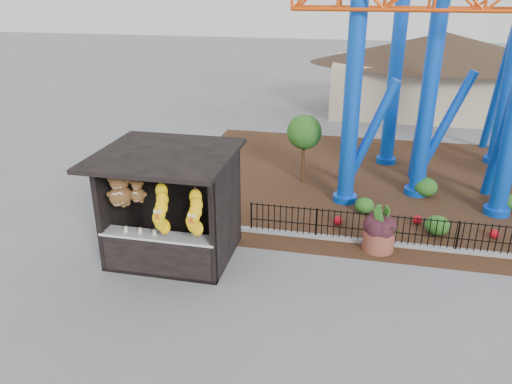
% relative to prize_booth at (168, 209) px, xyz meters
% --- Properties ---
extents(ground, '(120.00, 120.00, 0.00)m').
position_rel_prize_booth_xyz_m(ground, '(3.01, -0.90, -1.53)').
color(ground, slate).
rests_on(ground, ground).
extents(mulch_bed, '(18.00, 12.00, 0.02)m').
position_rel_prize_booth_xyz_m(mulch_bed, '(7.01, 7.10, -1.52)').
color(mulch_bed, '#331E11').
rests_on(mulch_bed, ground).
extents(curb, '(18.00, 0.18, 0.12)m').
position_rel_prize_booth_xyz_m(curb, '(7.01, 2.10, -1.47)').
color(curb, gray).
rests_on(curb, ground).
extents(prize_booth, '(3.50, 3.40, 3.12)m').
position_rel_prize_booth_xyz_m(prize_booth, '(0.00, 0.00, 0.00)').
color(prize_booth, black).
rests_on(prize_booth, ground).
extents(picket_fence, '(12.20, 0.06, 1.00)m').
position_rel_prize_booth_xyz_m(picket_fence, '(7.91, 2.10, -1.03)').
color(picket_fence, black).
rests_on(picket_fence, ground).
extents(roller_coaster, '(11.00, 6.37, 10.82)m').
position_rel_prize_booth_xyz_m(roller_coaster, '(8.13, 7.33, 4.91)').
color(roller_coaster, blue).
rests_on(roller_coaster, ground).
extents(terracotta_planter, '(1.00, 1.00, 0.63)m').
position_rel_prize_booth_xyz_m(terracotta_planter, '(5.63, 1.80, -1.22)').
color(terracotta_planter, brown).
rests_on(terracotta_planter, ground).
extents(planter_foliage, '(0.70, 0.70, 0.64)m').
position_rel_prize_booth_xyz_m(planter_foliage, '(5.63, 1.80, -0.58)').
color(planter_foliage, black).
rests_on(planter_foliage, terracotta_planter).
extents(potted_plant, '(1.01, 0.93, 0.93)m').
position_rel_prize_booth_xyz_m(potted_plant, '(5.81, 1.80, -1.07)').
color(potted_plant, '#215017').
rests_on(potted_plant, ground).
extents(landscaping, '(7.45, 3.83, 0.68)m').
position_rel_prize_booth_xyz_m(landscaping, '(7.75, 4.86, -1.23)').
color(landscaping, '#245719').
rests_on(landscaping, mulch_bed).
extents(pavilion, '(15.00, 15.00, 4.80)m').
position_rel_prize_booth_xyz_m(pavilion, '(9.01, 19.10, 1.53)').
color(pavilion, '#BFAD8C').
rests_on(pavilion, ground).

